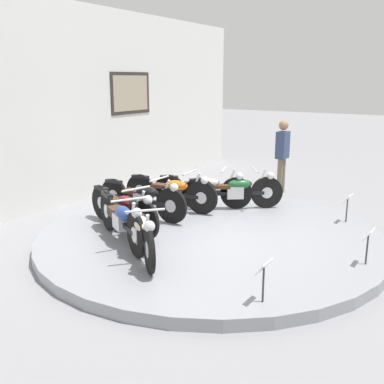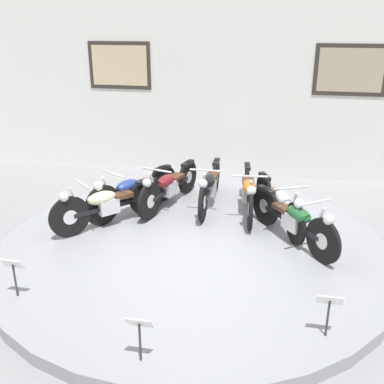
% 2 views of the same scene
% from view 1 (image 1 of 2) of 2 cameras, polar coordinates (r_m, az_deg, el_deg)
% --- Properties ---
extents(ground_plane, '(60.00, 60.00, 0.00)m').
position_cam_1_polar(ground_plane, '(7.64, 2.34, -6.21)').
color(ground_plane, gray).
extents(display_platform, '(5.71, 5.71, 0.17)m').
position_cam_1_polar(display_platform, '(7.61, 2.35, -5.62)').
color(display_platform, gray).
rests_on(display_platform, ground_plane).
extents(back_wall, '(14.00, 0.22, 4.22)m').
position_cam_1_polar(back_wall, '(9.72, -17.69, 10.29)').
color(back_wall, silver).
rests_on(back_wall, ground_plane).
extents(motorcycle_cream, '(1.35, 1.53, 0.80)m').
position_cam_1_polar(motorcycle_cream, '(6.52, -6.47, -4.77)').
color(motorcycle_cream, black).
rests_on(motorcycle_cream, display_platform).
extents(motorcycle_blue, '(1.03, 1.79, 0.81)m').
position_cam_1_polar(motorcycle_blue, '(7.03, -8.96, -3.35)').
color(motorcycle_blue, black).
rests_on(motorcycle_blue, display_platform).
extents(motorcycle_maroon, '(0.66, 1.93, 0.79)m').
position_cam_1_polar(motorcycle_maroon, '(7.66, -8.64, -1.96)').
color(motorcycle_maroon, black).
rests_on(motorcycle_maroon, display_platform).
extents(motorcycle_black, '(0.54, 1.99, 0.80)m').
position_cam_1_polar(motorcycle_black, '(8.27, -6.21, -0.66)').
color(motorcycle_black, black).
rests_on(motorcycle_black, display_platform).
extents(motorcycle_orange, '(0.54, 1.98, 0.80)m').
position_cam_1_polar(motorcycle_orange, '(8.71, -2.56, 0.17)').
color(motorcycle_orange, black).
rests_on(motorcycle_orange, display_platform).
extents(motorcycle_silver, '(0.83, 1.84, 0.79)m').
position_cam_1_polar(motorcycle_silver, '(8.91, 1.58, 0.46)').
color(motorcycle_silver, black).
rests_on(motorcycle_silver, display_platform).
extents(motorcycle_green, '(1.25, 1.61, 0.79)m').
position_cam_1_polar(motorcycle_green, '(8.81, 5.48, 0.27)').
color(motorcycle_green, black).
rests_on(motorcycle_green, display_platform).
extents(info_placard_front_left, '(0.26, 0.11, 0.51)m').
position_cam_1_polar(info_placard_front_left, '(5.22, 9.10, -10.03)').
color(info_placard_front_left, '#333338').
rests_on(info_placard_front_left, display_platform).
extents(info_placard_front_centre, '(0.26, 0.11, 0.51)m').
position_cam_1_polar(info_placard_front_centre, '(6.61, 21.45, -5.59)').
color(info_placard_front_centre, '#333338').
rests_on(info_placard_front_centre, display_platform).
extents(info_placard_front_right, '(0.26, 0.11, 0.51)m').
position_cam_1_polar(info_placard_front_right, '(8.43, 19.14, -1.23)').
color(info_placard_front_right, '#333338').
rests_on(info_placard_front_right, display_platform).
extents(visitor_standing, '(0.36, 0.23, 1.73)m').
position_cam_1_polar(visitor_standing, '(10.81, 11.39, 4.98)').
color(visitor_standing, '#6B6051').
rests_on(visitor_standing, ground_plane).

